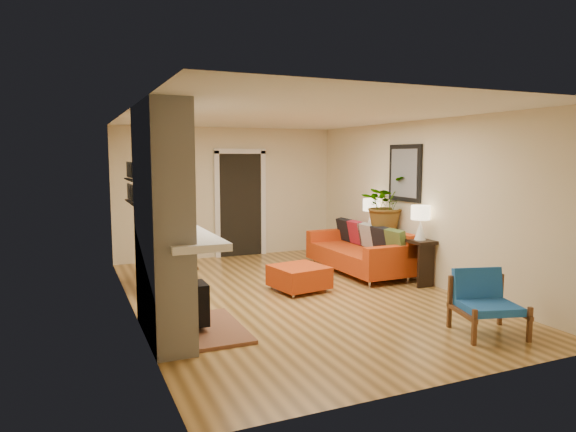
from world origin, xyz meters
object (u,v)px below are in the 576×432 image
(sofa, at_px, (361,251))
(dining_table, at_px, (169,250))
(console_table, at_px, (394,242))
(ottoman, at_px, (299,276))
(houseplant, at_px, (385,204))
(blue_chair, at_px, (484,299))
(lamp_near, at_px, (421,218))
(lamp_far, at_px, (371,210))

(sofa, xyz_separation_m, dining_table, (-3.31, 0.27, 0.21))
(console_table, bearing_deg, ottoman, -172.81)
(ottoman, bearing_deg, houseplant, 15.15)
(blue_chair, distance_m, houseplant, 3.21)
(ottoman, xyz_separation_m, blue_chair, (1.19, -2.52, 0.17))
(lamp_near, bearing_deg, blue_chair, -108.34)
(ottoman, relative_size, lamp_far, 1.59)
(dining_table, xyz_separation_m, console_table, (3.65, -0.77, -0.01))
(ottoman, bearing_deg, blue_chair, -64.68)
(sofa, bearing_deg, lamp_far, 34.74)
(dining_table, xyz_separation_m, lamp_near, (3.65, -1.45, 0.48))
(sofa, bearing_deg, console_table, -55.95)
(lamp_far, bearing_deg, dining_table, 179.37)
(blue_chair, height_order, console_table, console_table)
(dining_table, bearing_deg, houseplant, -7.81)
(ottoman, bearing_deg, dining_table, 150.32)
(sofa, bearing_deg, dining_table, 175.30)
(lamp_far, height_order, houseplant, houseplant)
(sofa, distance_m, houseplant, 0.92)
(ottoman, bearing_deg, lamp_near, -13.35)
(blue_chair, distance_m, lamp_near, 2.29)
(ottoman, height_order, dining_table, dining_table)
(blue_chair, relative_size, lamp_near, 1.56)
(dining_table, height_order, houseplant, houseplant)
(dining_table, distance_m, lamp_near, 3.96)
(lamp_far, bearing_deg, blue_chair, -101.16)
(sofa, xyz_separation_m, lamp_far, (0.34, 0.23, 0.69))
(console_table, xyz_separation_m, lamp_near, (0.00, -0.68, 0.49))
(lamp_far, xyz_separation_m, houseplant, (-0.01, -0.46, 0.14))
(sofa, distance_m, console_table, 0.63)
(lamp_far, bearing_deg, lamp_near, -90.00)
(ottoman, bearing_deg, lamp_far, 27.16)
(sofa, xyz_separation_m, ottoman, (-1.55, -0.73, -0.16))
(sofa, relative_size, blue_chair, 2.59)
(lamp_near, xyz_separation_m, houseplant, (-0.01, 0.95, 0.14))
(sofa, xyz_separation_m, blue_chair, (-0.35, -3.26, 0.01))
(dining_table, bearing_deg, lamp_near, -21.72)
(ottoman, xyz_separation_m, console_table, (1.88, 0.24, 0.36))
(ottoman, relative_size, lamp_near, 1.59)
(sofa, height_order, console_table, sofa)
(sofa, bearing_deg, houseplant, -34.86)
(console_table, height_order, lamp_near, lamp_near)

